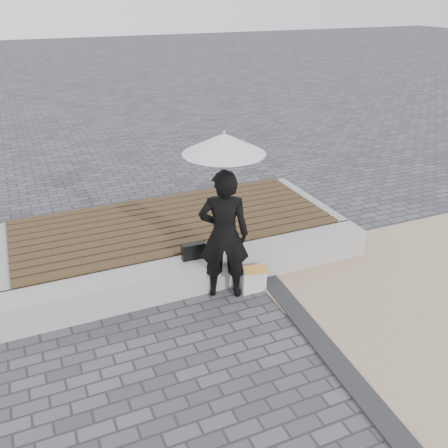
{
  "coord_description": "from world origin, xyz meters",
  "views": [
    {
      "loc": [
        -1.95,
        -3.62,
        3.58
      ],
      "look_at": [
        0.2,
        1.3,
        1.0
      ],
      "focal_mm": 39.34,
      "sensor_mm": 36.0,
      "label": 1
    }
  ],
  "objects_px": {
    "seating_ledge": "(201,272)",
    "canvas_tote": "(253,279)",
    "woman": "(224,235)",
    "handbag": "(193,251)",
    "parasol": "(224,143)"
  },
  "relations": [
    {
      "from": "seating_ledge",
      "to": "canvas_tote",
      "type": "xyz_separation_m",
      "value": [
        0.57,
        -0.4,
        -0.03
      ]
    },
    {
      "from": "woman",
      "to": "canvas_tote",
      "type": "relative_size",
      "value": 4.91
    },
    {
      "from": "woman",
      "to": "handbag",
      "type": "bearing_deg",
      "value": -27.8
    },
    {
      "from": "seating_ledge",
      "to": "handbag",
      "type": "xyz_separation_m",
      "value": [
        -0.08,
        0.06,
        0.31
      ]
    },
    {
      "from": "parasol",
      "to": "canvas_tote",
      "type": "distance_m",
      "value": 1.87
    },
    {
      "from": "handbag",
      "to": "seating_ledge",
      "type": "bearing_deg",
      "value": -31.12
    },
    {
      "from": "parasol",
      "to": "handbag",
      "type": "height_order",
      "value": "parasol"
    },
    {
      "from": "parasol",
      "to": "canvas_tote",
      "type": "height_order",
      "value": "parasol"
    },
    {
      "from": "parasol",
      "to": "canvas_tote",
      "type": "xyz_separation_m",
      "value": [
        0.37,
        -0.09,
        -1.83
      ]
    },
    {
      "from": "parasol",
      "to": "canvas_tote",
      "type": "relative_size",
      "value": 3.54
    },
    {
      "from": "parasol",
      "to": "handbag",
      "type": "xyz_separation_m",
      "value": [
        -0.28,
        0.36,
        -1.5
      ]
    },
    {
      "from": "parasol",
      "to": "handbag",
      "type": "bearing_deg",
      "value": 128.3
    },
    {
      "from": "seating_ledge",
      "to": "parasol",
      "type": "bearing_deg",
      "value": -56.8
    },
    {
      "from": "seating_ledge",
      "to": "woman",
      "type": "xyz_separation_m",
      "value": [
        0.2,
        -0.3,
        0.65
      ]
    },
    {
      "from": "seating_ledge",
      "to": "handbag",
      "type": "relative_size",
      "value": 16.3
    }
  ]
}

